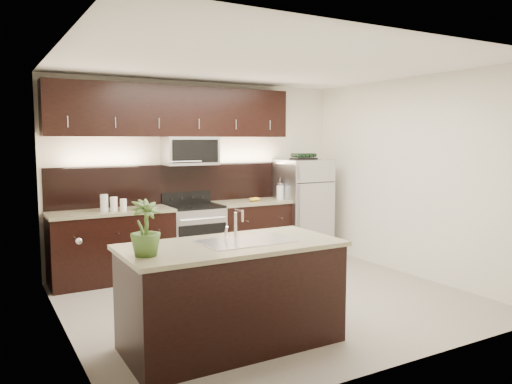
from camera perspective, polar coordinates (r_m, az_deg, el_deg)
ground at (r=5.97m, az=1.65°, el=-12.13°), size 4.50×4.50×0.00m
room_walls at (r=5.59m, az=0.92°, el=4.33°), size 4.52×4.02×2.71m
counter_run at (r=7.14m, az=-8.61°, el=-5.29°), size 3.51×0.65×0.94m
upper_fixtures at (r=7.15m, az=-9.05°, el=8.17°), size 3.49×0.40×1.66m
island at (r=4.60m, az=-2.79°, el=-11.57°), size 1.96×0.96×0.94m
sink_faucet at (r=4.55m, az=-1.19°, el=-5.45°), size 0.84×0.50×0.28m
refrigerator at (r=7.99m, az=5.40°, el=-1.84°), size 0.75×0.67×1.55m
wine_rack at (r=7.92m, az=5.46°, el=4.02°), size 0.38×0.24×0.09m
plant at (r=4.05m, az=-12.53°, el=-4.04°), size 0.29×0.29×0.45m
canisters at (r=6.69m, az=-16.19°, el=-1.30°), size 0.32×0.17×0.22m
french_press at (r=7.73m, az=2.77°, el=0.07°), size 0.11×0.11×0.33m
bananas at (r=7.44m, az=-0.57°, el=-0.86°), size 0.21×0.18×0.06m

